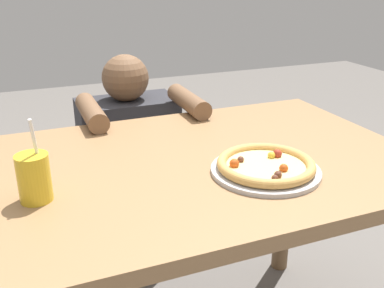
# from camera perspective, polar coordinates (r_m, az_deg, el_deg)

# --- Properties ---
(dining_table) EXTENTS (1.29, 0.83, 0.75)m
(dining_table) POSITION_cam_1_polar(r_m,az_deg,el_deg) (1.30, -0.19, -6.65)
(dining_table) COLOR #936D47
(dining_table) RESTS_ON ground
(pizza_near) EXTENTS (0.29, 0.29, 0.04)m
(pizza_near) POSITION_cam_1_polar(r_m,az_deg,el_deg) (1.18, 9.41, -2.86)
(pizza_near) COLOR #B7B7BC
(pizza_near) RESTS_ON dining_table
(drink_cup_colored) EXTENTS (0.08, 0.08, 0.20)m
(drink_cup_colored) POSITION_cam_1_polar(r_m,az_deg,el_deg) (1.08, -19.56, -4.06)
(drink_cup_colored) COLOR gold
(drink_cup_colored) RESTS_ON dining_table
(diner_seated) EXTENTS (0.43, 0.53, 0.93)m
(diner_seated) POSITION_cam_1_polar(r_m,az_deg,el_deg) (1.96, -7.79, -3.90)
(diner_seated) COLOR #333847
(diner_seated) RESTS_ON ground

